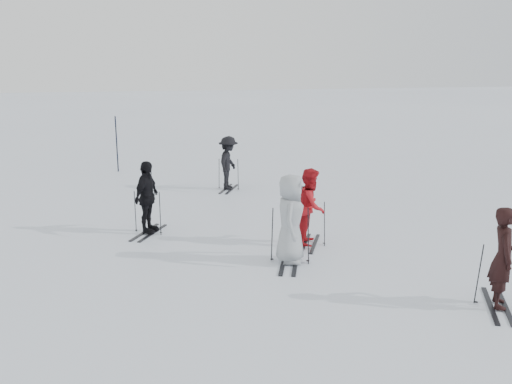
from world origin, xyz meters
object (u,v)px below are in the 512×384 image
(skier_near_dark, at_px, (503,259))
(skier_grey, at_px, (290,220))
(skier_uphill_left, at_px, (147,198))
(skier_red, at_px, (311,207))
(skier_uphill_far, at_px, (228,163))
(piste_marker, at_px, (117,144))

(skier_near_dark, bearing_deg, skier_grey, 71.44)
(skier_grey, xyz_separation_m, skier_uphill_left, (-3.13, 2.80, -0.06))
(skier_red, relative_size, skier_uphill_far, 1.03)
(skier_red, xyz_separation_m, skier_grey, (-0.81, -1.14, 0.06))
(skier_red, distance_m, skier_uphill_far, 6.29)
(skier_near_dark, relative_size, piste_marker, 0.86)
(skier_near_dark, bearing_deg, piste_marker, 52.02)
(skier_near_dark, bearing_deg, skier_red, 54.78)
(skier_red, height_order, skier_uphill_far, skier_red)
(skier_red, distance_m, piste_marker, 11.30)
(skier_uphill_far, bearing_deg, skier_near_dark, -136.74)
(skier_near_dark, bearing_deg, skier_uphill_far, 43.39)
(skier_red, xyz_separation_m, piste_marker, (-5.05, 10.10, 0.16))
(piste_marker, bearing_deg, skier_grey, -69.32)
(skier_grey, relative_size, skier_uphill_far, 1.10)
(skier_red, bearing_deg, skier_grey, 168.42)
(skier_grey, relative_size, skier_uphill_left, 1.06)
(skier_red, bearing_deg, piste_marker, 50.36)
(skier_uphill_left, height_order, piste_marker, piste_marker)
(skier_grey, relative_size, piste_marker, 0.91)
(skier_uphill_far, bearing_deg, skier_red, -145.44)
(skier_red, relative_size, skier_grey, 0.94)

